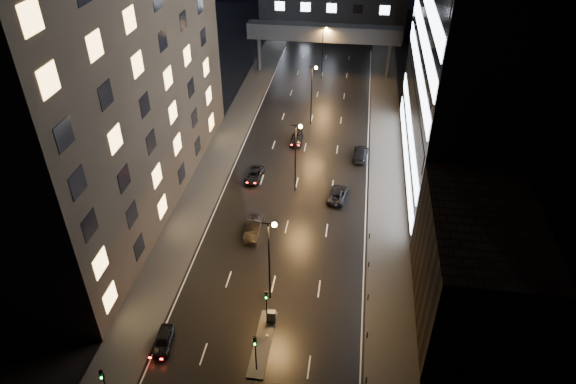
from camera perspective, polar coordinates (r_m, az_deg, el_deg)
name	(u,v)px	position (r m, az deg, el deg)	size (l,w,h in m)	color
ground	(305,147)	(80.46, 1.92, 5.00)	(160.00, 160.00, 0.00)	black
sidewalk_left	(219,157)	(78.35, -7.64, 3.85)	(5.00, 110.00, 0.15)	#383533
sidewalk_right	(387,170)	(75.99, 10.89, 2.42)	(5.00, 110.00, 0.15)	#383533
building_left	(96,50)	(64.33, -20.56, 14.55)	(15.00, 48.00, 40.00)	#2D2319
building_right_low	(476,268)	(52.91, 20.16, -7.94)	(10.00, 18.00, 12.00)	black
building_right_glass	(513,15)	(69.95, 23.75, 17.58)	(20.00, 36.00, 45.00)	black
skybridge	(324,33)	(104.56, 4.01, 17.17)	(30.00, 3.00, 10.00)	#333335
median_island	(263,343)	(51.38, -2.84, -16.42)	(1.60, 8.00, 0.15)	#383533
traffic_signal_near	(266,302)	(50.69, -2.41, -12.11)	(0.28, 0.34, 4.40)	black
traffic_signal_far	(255,348)	(47.20, -3.65, -16.95)	(0.28, 0.34, 4.40)	black
traffic_signal_corner	(104,382)	(47.80, -19.77, -19.24)	(0.28, 0.34, 4.40)	black
bollard_row	(368,316)	(53.59, 8.83, -13.46)	(0.12, 25.12, 0.90)	black
streetlight_near	(271,251)	(50.79, -1.96, -6.60)	(1.45, 0.50, 10.15)	black
streetlight_mid_a	(297,150)	(66.87, 0.98, 4.73)	(1.45, 0.50, 10.15)	black
streetlight_mid_b	(313,88)	(84.65, 2.76, 11.49)	(1.45, 0.50, 10.15)	black
streetlight_far	(323,46)	(103.24, 3.96, 15.86)	(1.45, 0.50, 10.15)	black
car_away_a	(163,341)	(52.14, -13.67, -15.74)	(1.54, 3.82, 1.30)	black
car_away_b	(253,228)	(62.75, -3.86, -3.98)	(1.72, 4.93, 1.62)	black
car_away_c	(254,175)	(72.59, -3.80, 1.89)	(2.15, 4.66, 1.30)	black
car_away_d	(297,139)	(81.41, 0.98, 5.92)	(1.80, 4.43, 1.29)	black
car_toward_a	(338,194)	(68.81, 5.55, -0.25)	(2.25, 4.88, 1.36)	black
car_toward_b	(361,153)	(78.06, 8.06, 4.27)	(2.12, 5.21, 1.51)	black
utility_cabinet	(271,316)	(52.50, -1.85, -13.63)	(0.84, 0.55, 1.34)	#505053
cone_a	(267,335)	(51.72, -2.34, -15.64)	(0.40, 0.40, 0.48)	orange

